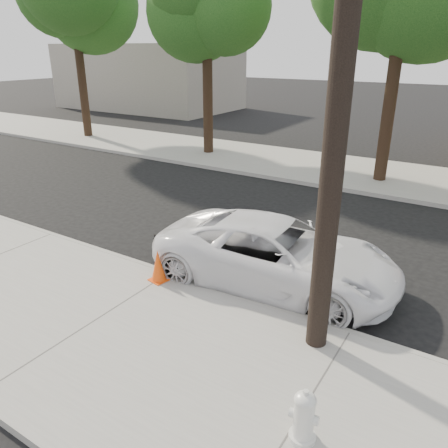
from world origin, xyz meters
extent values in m
plane|color=black|center=(0.00, 0.00, 0.00)|extent=(120.00, 120.00, 0.00)
cube|color=gray|center=(0.00, -4.30, 0.07)|extent=(90.00, 4.40, 0.15)
cube|color=gray|center=(0.00, 8.50, 0.07)|extent=(90.00, 5.00, 0.15)
cube|color=#9E9B93|center=(0.00, -2.10, 0.07)|extent=(90.00, 0.12, 0.16)
cube|color=gray|center=(-20.00, 20.00, 2.50)|extent=(14.00, 8.00, 5.00)
cylinder|color=black|center=(3.60, -2.70, 4.65)|extent=(0.34, 0.34, 9.00)
cylinder|color=black|center=(-14.00, 8.00, 2.40)|extent=(0.44, 0.44, 4.50)
sphere|color=#124114|center=(-14.00, 8.00, 6.15)|extent=(4.50, 4.50, 4.50)
cylinder|color=black|center=(-6.00, 8.20, 2.28)|extent=(0.44, 0.44, 4.25)
sphere|color=#124114|center=(-6.00, 8.20, 5.80)|extent=(4.20, 4.20, 4.20)
cylinder|color=black|center=(2.00, 7.80, 2.53)|extent=(0.44, 0.44, 4.75)
imported|color=white|center=(2.05, -1.07, 0.71)|extent=(5.27, 2.73, 1.42)
cylinder|color=silver|center=(4.17, -4.64, 0.18)|extent=(0.35, 0.35, 0.06)
cylinder|color=silver|center=(4.17, -4.64, 0.45)|extent=(0.26, 0.26, 0.60)
ellipsoid|color=silver|center=(4.17, -4.64, 0.77)|extent=(0.28, 0.28, 0.20)
cylinder|color=silver|center=(4.17, -4.64, 0.51)|extent=(0.38, 0.16, 0.12)
cylinder|color=silver|center=(4.17, -4.64, 0.51)|extent=(0.17, 0.21, 0.15)
cube|color=#F44C0C|center=(0.02, -2.50, 0.16)|extent=(0.41, 0.41, 0.02)
cone|color=#F44C0C|center=(0.02, -2.50, 0.49)|extent=(0.37, 0.37, 0.69)
camera|label=1|loc=(5.53, -8.61, 4.72)|focal=35.00mm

